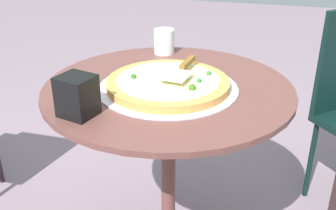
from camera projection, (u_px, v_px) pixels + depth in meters
patio_table at (168, 137)px, 1.40m from camera, size 0.81×0.81×0.74m
pizza_on_tray at (168, 84)px, 1.28m from camera, size 0.45×0.45×0.05m
pizza_server at (182, 68)px, 1.30m from camera, size 0.21×0.09×0.02m
drinking_cup at (164, 41)px, 1.59m from camera, size 0.08×0.08×0.10m
napkin_dispenser at (77, 96)px, 1.10m from camera, size 0.11×0.11×0.11m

